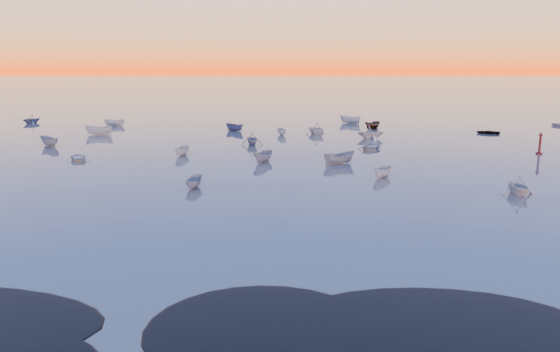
{
  "coord_description": "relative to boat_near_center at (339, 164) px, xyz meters",
  "views": [
    {
      "loc": [
        4.58,
        -21.25,
        11.71
      ],
      "look_at": [
        3.4,
        28.0,
        1.22
      ],
      "focal_mm": 35.0,
      "sensor_mm": 36.0,
      "label": 1
    }
  ],
  "objects": [
    {
      "name": "mud_lobes",
      "position": [
        -9.9,
        -41.58,
        0.01
      ],
      "size": [
        140.0,
        6.0,
        0.07
      ],
      "primitive_type": null,
      "color": "black",
      "rests_on": "ground"
    },
    {
      "name": "boat_near_center",
      "position": [
        0.0,
        0.0,
        0.0
      ],
      "size": [
        3.33,
        4.41,
        1.41
      ],
      "primitive_type": "imported",
      "rotation": [
        0.0,
        0.0,
        2.03
      ],
      "color": "gray",
      "rests_on": "ground"
    },
    {
      "name": "ground",
      "position": [
        -9.9,
        59.42,
        0.0
      ],
      "size": [
        600.0,
        600.0,
        0.0
      ],
      "primitive_type": "plane",
      "color": "#645B53",
      "rests_on": "ground"
    },
    {
      "name": "channel_marker",
      "position": [
        26.03,
        7.36,
        1.15
      ],
      "size": [
        0.82,
        0.82,
        2.92
      ],
      "color": "#460F0F",
      "rests_on": "ground"
    },
    {
      "name": "boat_near_right",
      "position": [
        14.73,
        -14.22,
        0.0
      ],
      "size": [
        3.82,
        2.03,
        1.28
      ],
      "primitive_type": "imported",
      "rotation": [
        0.0,
        0.0,
        3.25
      ],
      "color": "silver",
      "rests_on": "ground"
    },
    {
      "name": "moored_fleet",
      "position": [
        -9.9,
        12.42,
        0.0
      ],
      "size": [
        124.0,
        58.0,
        1.2
      ],
      "primitive_type": null,
      "color": "silver",
      "rests_on": "ground"
    }
  ]
}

